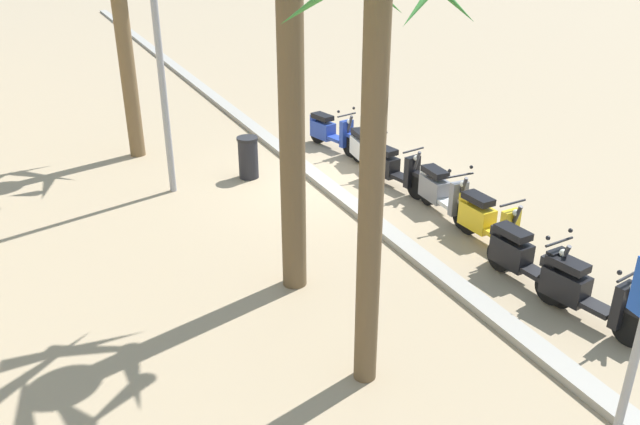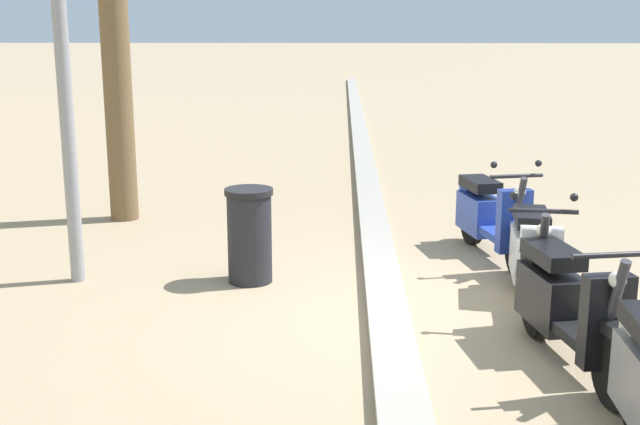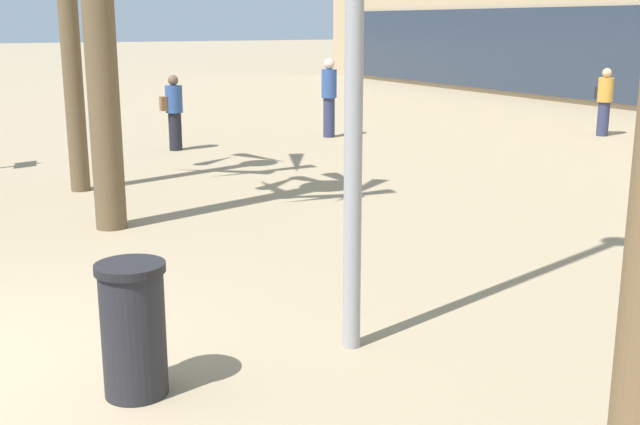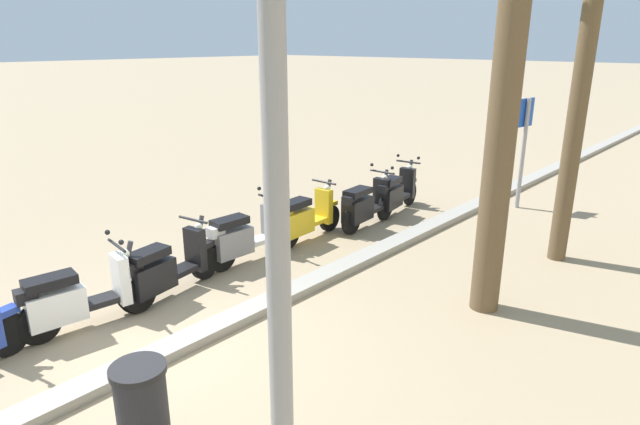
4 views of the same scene
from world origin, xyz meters
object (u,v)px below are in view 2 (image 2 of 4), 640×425
Objects in this scene: scooter_blue_mid_rear at (490,217)px; litter_bin at (250,235)px; scooter_black_mid_front at (567,306)px; scooter_white_mid_centre at (532,258)px.

litter_bin is (-0.99, 2.55, 0.04)m from scooter_blue_mid_rear.
scooter_blue_mid_rear is 2.73m from litter_bin.
scooter_black_mid_front is 1.87× the size of litter_bin.
scooter_blue_mid_rear reaches higher than scooter_black_mid_front.
scooter_blue_mid_rear is at bearing -68.83° from litter_bin.
scooter_white_mid_centre is 0.96× the size of scooter_blue_mid_rear.
scooter_black_mid_front is 3.23m from litter_bin.
scooter_black_mid_front reaches higher than litter_bin.
scooter_black_mid_front is 1.02× the size of scooter_white_mid_centre.
scooter_black_mid_front is 2.88m from scooter_blue_mid_rear.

